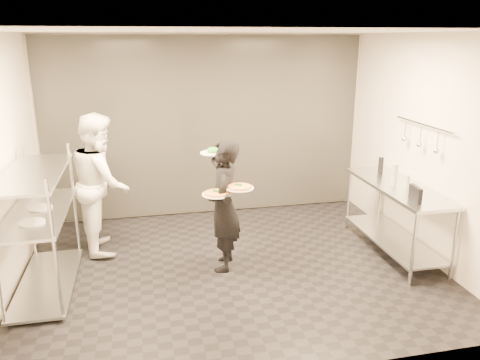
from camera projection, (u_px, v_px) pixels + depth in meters
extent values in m
cube|color=black|center=(232.00, 267.00, 5.81)|extent=(5.00, 4.00, 0.00)
cube|color=white|center=(230.00, 31.00, 4.99)|extent=(5.00, 4.00, 0.00)
cube|color=silver|center=(206.00, 127.00, 7.27)|extent=(5.00, 0.00, 2.80)
cube|color=silver|center=(282.00, 222.00, 3.53)|extent=(5.00, 0.00, 2.80)
cube|color=silver|center=(425.00, 148.00, 5.90)|extent=(0.00, 4.00, 2.80)
cube|color=white|center=(206.00, 127.00, 7.24)|extent=(4.90, 0.04, 2.74)
cylinder|color=#ACAFB3|center=(29.00, 204.00, 5.82)|extent=(0.04, 0.04, 1.50)
cylinder|color=#ACAFB3|center=(55.00, 253.00, 4.49)|extent=(0.04, 0.04, 1.50)
cylinder|color=#ACAFB3|center=(74.00, 201.00, 5.93)|extent=(0.04, 0.04, 1.50)
cube|color=#A9AFB3|center=(48.00, 282.00, 5.36)|extent=(0.60, 1.60, 0.03)
cube|color=#A9AFB3|center=(39.00, 213.00, 5.11)|extent=(0.60, 1.60, 0.03)
cube|color=#A9AFB3|center=(33.00, 173.00, 4.98)|extent=(0.60, 1.60, 0.03)
cylinder|color=white|center=(32.00, 222.00, 4.77)|extent=(0.26, 0.26, 0.01)
cylinder|color=white|center=(40.00, 207.00, 5.19)|extent=(0.26, 0.26, 0.01)
cylinder|color=#ACAFB3|center=(413.00, 249.00, 5.26)|extent=(0.04, 0.04, 0.90)
cylinder|color=#ACAFB3|center=(348.00, 200.00, 6.87)|extent=(0.04, 0.04, 0.90)
cylinder|color=#ACAFB3|center=(454.00, 245.00, 5.37)|extent=(0.04, 0.04, 0.90)
cylinder|color=#ACAFB3|center=(380.00, 197.00, 6.97)|extent=(0.04, 0.04, 0.90)
cube|color=#A9AFB3|center=(393.00, 239.00, 6.20)|extent=(0.57, 1.71, 0.03)
cube|color=#A9AFB3|center=(398.00, 187.00, 5.99)|extent=(0.60, 1.80, 0.04)
cylinder|color=#ACAFB3|center=(423.00, 124.00, 5.80)|extent=(0.02, 1.20, 0.02)
cylinder|color=#ACAFB3|center=(438.00, 141.00, 5.51)|extent=(0.01, 0.01, 0.22)
sphere|color=#ACAFB3|center=(436.00, 151.00, 5.55)|extent=(0.07, 0.07, 0.07)
cylinder|color=#ACAFB3|center=(421.00, 135.00, 5.84)|extent=(0.01, 0.01, 0.22)
sphere|color=#ACAFB3|center=(420.00, 145.00, 5.88)|extent=(0.07, 0.07, 0.07)
cylinder|color=#ACAFB3|center=(406.00, 130.00, 6.16)|extent=(0.01, 0.01, 0.22)
sphere|color=#ACAFB3|center=(405.00, 139.00, 6.20)|extent=(0.07, 0.07, 0.07)
imported|color=black|center=(224.00, 206.00, 5.60)|extent=(0.53, 0.67, 1.61)
imported|color=white|center=(101.00, 183.00, 6.10)|extent=(0.79, 0.96, 1.83)
cylinder|color=white|center=(217.00, 194.00, 5.33)|extent=(0.33, 0.33, 0.01)
cylinder|color=#A15F3A|center=(217.00, 193.00, 5.33)|extent=(0.29, 0.29, 0.02)
cylinder|color=#BB5A18|center=(217.00, 192.00, 5.32)|extent=(0.26, 0.26, 0.01)
sphere|color=#1F5F15|center=(217.00, 192.00, 5.32)|extent=(0.04, 0.04, 0.04)
cylinder|color=white|center=(240.00, 188.00, 5.35)|extent=(0.32, 0.32, 0.01)
cylinder|color=#A15F3A|center=(240.00, 187.00, 5.35)|extent=(0.28, 0.28, 0.02)
cylinder|color=#BB5A18|center=(240.00, 186.00, 5.35)|extent=(0.25, 0.25, 0.01)
sphere|color=#1F5F15|center=(240.00, 185.00, 5.34)|extent=(0.04, 0.04, 0.04)
cylinder|color=white|center=(213.00, 153.00, 5.72)|extent=(0.31, 0.31, 0.01)
ellipsoid|color=#1B6B1A|center=(213.00, 150.00, 5.71)|extent=(0.13, 0.13, 0.07)
cube|color=black|center=(415.00, 193.00, 5.40)|extent=(0.07, 0.25, 0.18)
cylinder|color=gray|center=(394.00, 174.00, 5.97)|extent=(0.08, 0.08, 0.28)
cylinder|color=gray|center=(407.00, 182.00, 5.81)|extent=(0.05, 0.05, 0.18)
cylinder|color=black|center=(381.00, 166.00, 6.45)|extent=(0.07, 0.07, 0.24)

